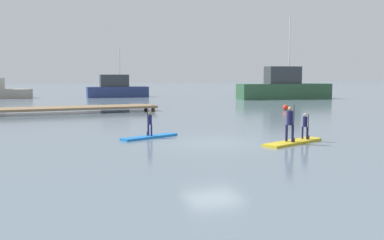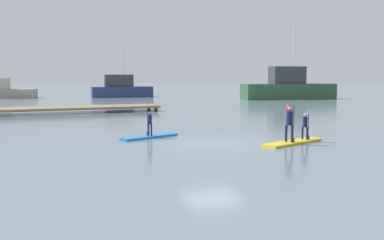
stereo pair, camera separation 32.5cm
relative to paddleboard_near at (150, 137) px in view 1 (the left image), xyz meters
name	(u,v)px [view 1 (the left image)]	position (x,y,z in m)	size (l,w,h in m)	color
ground_plane	(213,143)	(2.08, -2.64, -0.05)	(240.00, 240.00, 0.00)	slate
paddleboard_near	(150,137)	(0.00, 0.00, 0.00)	(3.02, 1.59, 0.10)	blue
paddler_child_solo	(150,122)	(-0.01, 0.01, 0.69)	(0.26, 0.38, 1.27)	#19194C
paddleboard_far	(294,142)	(5.39, -3.87, 0.00)	(3.49, 1.89, 0.10)	gold
paddler_adult	(290,122)	(5.09, -3.99, 0.92)	(0.35, 0.46, 1.61)	#19194C
paddler_child_front	(305,125)	(6.18, -3.58, 0.71)	(0.26, 0.39, 1.17)	#19194C
fishing_boat_white_large	(284,88)	(23.60, 24.82, 1.28)	(11.35, 3.92, 9.47)	#2D5638
motor_boat_small_navy	(117,89)	(6.15, 35.86, 0.98)	(7.71, 2.44, 6.14)	navy
floating_dock	(76,108)	(-1.51, 15.03, 0.32)	(12.30, 2.72, 0.46)	#846B4C
mooring_buoy_near	(285,107)	(14.73, 10.97, 0.18)	(0.46, 0.46, 0.46)	red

